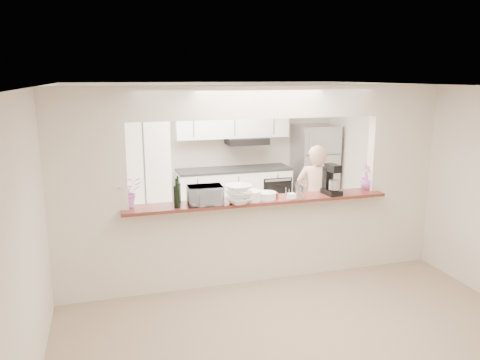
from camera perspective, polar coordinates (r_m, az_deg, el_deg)
name	(u,v)px	position (r m, az deg, el deg)	size (l,w,h in m)	color
floor	(257,278)	(6.32, 2.06, -11.84)	(6.00, 6.00, 0.00)	tan
tile_overlay	(227,239)	(7.69, -1.62, -7.22)	(5.00, 2.90, 0.01)	beige
partition	(258,168)	(5.86, 2.17, 1.48)	(5.00, 0.15, 2.50)	silver
bar_counter	(257,237)	(6.10, 2.11, -6.92)	(3.40, 0.38, 1.09)	silver
kitchen_cabinets	(200,168)	(8.50, -4.90, 1.44)	(3.15, 0.62, 2.25)	white
refrigerator	(314,169)	(9.16, 9.05, 1.34)	(0.75, 0.70, 1.70)	#AAAAAF
flower_left	(128,192)	(5.67, -13.55, -1.42)	(0.33, 0.29, 0.37)	#E579D8
wine_bottle_a	(177,196)	(5.53, -7.72, -2.00)	(0.07, 0.07, 0.35)	black
wine_bottle_b	(178,192)	(5.75, -7.57, -1.51)	(0.07, 0.07, 0.33)	black
toaster_oven	(205,195)	(5.65, -4.28, -1.86)	(0.42, 0.28, 0.23)	#B3B4B9
serving_bowls	(239,194)	(5.68, -0.18, -1.76)	(0.31, 0.31, 0.23)	white
plate_stack_a	(250,195)	(5.83, 1.27, -1.90)	(0.27, 0.27, 0.12)	white
plate_stack_b	(267,196)	(5.91, 3.26, -1.90)	(0.25, 0.25, 0.09)	white
red_bowl	(273,195)	(5.98, 4.05, -1.87)	(0.13, 0.13, 0.06)	maroon
tan_bowl	(262,196)	(5.93, 2.69, -1.94)	(0.15, 0.15, 0.07)	#C6B38C
utensil_caddy	(295,192)	(5.95, 6.72, -1.45)	(0.22, 0.13, 0.21)	silver
stand_mixer	(331,181)	(6.21, 11.06, -0.09)	(0.20, 0.30, 0.41)	black
flower_right	(367,176)	(6.62, 15.26, 0.46)	(0.20, 0.20, 0.36)	#CA6DC8
person	(316,198)	(7.18, 9.20, -2.17)	(0.59, 0.38, 1.60)	tan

